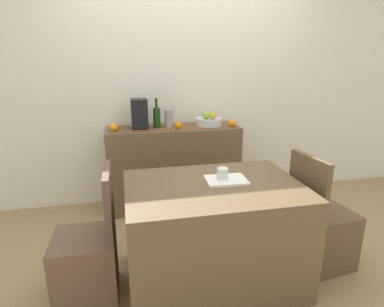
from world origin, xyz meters
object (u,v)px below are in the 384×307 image
(coffee_maker, at_px, (139,114))
(chair_by_corner, at_px, (320,233))
(chair_near_window, at_px, (88,261))
(ceramic_vase, at_px, (169,119))
(dining_table, at_px, (213,233))
(wine_bottle, at_px, (157,117))
(coffee_cup, at_px, (222,175))
(sideboard_console, at_px, (174,167))
(open_book, at_px, (226,180))
(fruit_bowl, at_px, (209,122))

(coffee_maker, xyz_separation_m, chair_by_corner, (1.27, -1.28, -0.75))
(chair_near_window, bearing_deg, ceramic_vase, 59.90)
(dining_table, bearing_deg, wine_bottle, 100.61)
(coffee_cup, distance_m, chair_by_corner, 0.94)
(chair_near_window, distance_m, chair_by_corner, 1.72)
(ceramic_vase, bearing_deg, coffee_maker, 180.00)
(sideboard_console, height_order, chair_by_corner, chair_by_corner)
(wine_bottle, distance_m, ceramic_vase, 0.13)
(sideboard_console, xyz_separation_m, chair_near_window, (-0.78, -1.28, -0.17))
(dining_table, relative_size, chair_by_corner, 1.32)
(open_book, height_order, chair_near_window, chair_near_window)
(fruit_bowl, relative_size, open_book, 0.99)
(sideboard_console, bearing_deg, chair_near_window, -121.50)
(chair_near_window, bearing_deg, open_book, 2.23)
(chair_near_window, bearing_deg, dining_table, 0.00)
(wine_bottle, xyz_separation_m, coffee_cup, (0.31, -1.23, -0.19))
(dining_table, height_order, chair_by_corner, chair_by_corner)
(open_book, bearing_deg, chair_near_window, -175.18)
(dining_table, bearing_deg, open_book, 21.61)
(coffee_cup, bearing_deg, coffee_maker, 111.62)
(sideboard_console, xyz_separation_m, wine_bottle, (-0.17, 0.00, 0.55))
(chair_near_window, height_order, chair_by_corner, same)
(wine_bottle, relative_size, open_book, 1.09)
(wine_bottle, relative_size, coffee_cup, 3.27)
(sideboard_console, distance_m, chair_near_window, 1.51)
(open_book, relative_size, coffee_cup, 3.00)
(dining_table, bearing_deg, sideboard_console, 93.28)
(dining_table, bearing_deg, chair_by_corner, -0.14)
(coffee_maker, xyz_separation_m, chair_near_window, (-0.45, -1.28, -0.75))
(wine_bottle, height_order, ceramic_vase, wine_bottle)
(chair_by_corner, bearing_deg, dining_table, 179.86)
(coffee_maker, bearing_deg, fruit_bowl, 0.00)
(coffee_cup, height_order, chair_near_window, chair_near_window)
(open_book, bearing_deg, sideboard_console, 100.22)
(wine_bottle, distance_m, coffee_cup, 1.28)
(fruit_bowl, relative_size, dining_table, 0.23)
(coffee_maker, relative_size, chair_by_corner, 0.33)
(dining_table, bearing_deg, coffee_maker, 107.86)
(chair_near_window, bearing_deg, coffee_maker, 70.83)
(fruit_bowl, relative_size, coffee_maker, 0.92)
(ceramic_vase, distance_m, dining_table, 1.42)
(chair_by_corner, bearing_deg, coffee_maker, 134.73)
(coffee_maker, height_order, chair_near_window, coffee_maker)
(coffee_maker, height_order, dining_table, coffee_maker)
(dining_table, distance_m, chair_by_corner, 0.86)
(open_book, height_order, chair_by_corner, chair_by_corner)
(wine_bottle, relative_size, chair_by_corner, 0.34)
(coffee_maker, xyz_separation_m, dining_table, (0.41, -1.28, -0.65))
(coffee_maker, distance_m, chair_by_corner, 1.96)
(open_book, bearing_deg, coffee_maker, 114.73)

